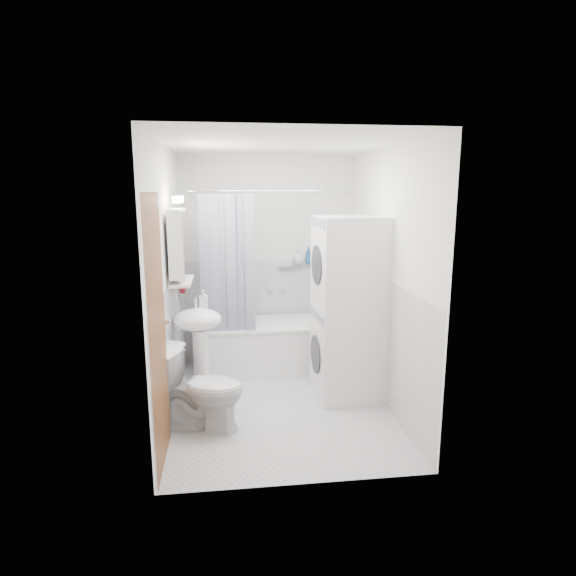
{
  "coord_description": "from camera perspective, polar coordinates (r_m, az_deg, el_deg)",
  "views": [
    {
      "loc": [
        -0.47,
        -4.27,
        2.01
      ],
      "look_at": [
        0.09,
        0.15,
        1.1
      ],
      "focal_mm": 30.0,
      "sensor_mm": 36.0,
      "label": 1
    }
  ],
  "objects": [
    {
      "name": "floor",
      "position": [
        4.75,
        -0.87,
        -13.54
      ],
      "size": [
        2.6,
        2.6,
        0.0
      ],
      "primitive_type": "plane",
      "color": "silver",
      "rests_on": "ground"
    },
    {
      "name": "door",
      "position": [
        3.89,
        -14.08,
        -3.9
      ],
      "size": [
        0.05,
        2.0,
        2.0
      ],
      "color": "brown",
      "rests_on": "ground"
    },
    {
      "name": "room_walls",
      "position": [
        4.33,
        -0.93,
        4.58
      ],
      "size": [
        2.6,
        2.6,
        2.6
      ],
      "color": "white",
      "rests_on": "ground"
    },
    {
      "name": "shelf_bottle",
      "position": [
        4.31,
        -12.68,
        1.05
      ],
      "size": [
        0.07,
        0.18,
        0.07
      ],
      "primitive_type": "imported",
      "color": "gray",
      "rests_on": "shelf"
    },
    {
      "name": "sink",
      "position": [
        4.52,
        -10.54,
        -5.48
      ],
      "size": [
        0.44,
        0.37,
        1.04
      ],
      "color": "white",
      "rests_on": "ground"
    },
    {
      "name": "wainscot",
      "position": [
        4.8,
        -1.28,
        -5.56
      ],
      "size": [
        1.98,
        2.58,
        2.58
      ],
      "color": "white",
      "rests_on": "ground"
    },
    {
      "name": "shower_caddy",
      "position": [
        5.62,
        -0.11,
        2.72
      ],
      "size": [
        0.22,
        0.06,
        0.02
      ],
      "primitive_type": "cube",
      "color": "silver",
      "rests_on": "room_walls"
    },
    {
      "name": "curtain_rod",
      "position": [
        4.93,
        -2.17,
        11.4
      ],
      "size": [
        1.64,
        0.02,
        0.02
      ],
      "primitive_type": "cylinder",
      "rotation": [
        0.0,
        1.57,
        0.0
      ],
      "color": "silver",
      "rests_on": "room_walls"
    },
    {
      "name": "medicine_cabinet",
      "position": [
        4.42,
        -12.88,
        5.45
      ],
      "size": [
        0.13,
        0.5,
        0.71
      ],
      "color": "white",
      "rests_on": "room_walls"
    },
    {
      "name": "shower_curtain",
      "position": [
        4.97,
        -7.22,
        2.63
      ],
      "size": [
        0.55,
        0.02,
        1.45
      ],
      "color": "#141C46",
      "rests_on": "curtain_rod"
    },
    {
      "name": "shelf",
      "position": [
        4.47,
        -12.48,
        0.8
      ],
      "size": [
        0.18,
        0.54,
        0.02
      ],
      "primitive_type": "cube",
      "color": "silver",
      "rests_on": "room_walls"
    },
    {
      "name": "bathtub",
      "position": [
        5.48,
        -2.3,
        -6.59
      ],
      "size": [
        1.46,
        0.69,
        0.56
      ],
      "color": "white",
      "rests_on": "ground"
    },
    {
      "name": "shelf_cup",
      "position": [
        4.57,
        -12.38,
        1.85
      ],
      "size": [
        0.1,
        0.09,
        0.1
      ],
      "primitive_type": "imported",
      "color": "gray",
      "rests_on": "shelf"
    },
    {
      "name": "tub_spout",
      "position": [
        5.67,
        -0.62,
        0.01
      ],
      "size": [
        0.04,
        0.12,
        0.04
      ],
      "primitive_type": "cylinder",
      "rotation": [
        1.57,
        0.0,
        0.0
      ],
      "color": "silver",
      "rests_on": "room_walls"
    },
    {
      "name": "towel",
      "position": [
        5.09,
        -12.46,
        3.88
      ],
      "size": [
        0.07,
        0.31,
        0.74
      ],
      "color": "#540B1A",
      "rests_on": "room_walls"
    },
    {
      "name": "soap_pump",
      "position": [
        4.65,
        -9.98,
        -1.84
      ],
      "size": [
        0.08,
        0.17,
        0.08
      ],
      "primitive_type": "imported",
      "color": "gray",
      "rests_on": "sink"
    },
    {
      "name": "shampoo_b",
      "position": [
        5.65,
        2.45,
        3.28
      ],
      "size": [
        0.08,
        0.21,
        0.08
      ],
      "primitive_type": "imported",
      "color": "#225288",
      "rests_on": "shower_caddy"
    },
    {
      "name": "washer_dryer",
      "position": [
        4.7,
        7.16,
        -2.42
      ],
      "size": [
        0.66,
        0.65,
        1.77
      ],
      "rotation": [
        0.0,
        0.0,
        0.05
      ],
      "color": "white",
      "rests_on": "ground"
    },
    {
      "name": "toilet",
      "position": [
        4.23,
        -10.22,
        -11.72
      ],
      "size": [
        0.8,
        0.57,
        0.71
      ],
      "primitive_type": "imported",
      "rotation": [
        0.0,
        0.0,
        1.32
      ],
      "color": "white",
      "rests_on": "ground"
    },
    {
      "name": "shampoo_a",
      "position": [
        5.63,
        1.25,
        3.51
      ],
      "size": [
        0.13,
        0.17,
        0.13
      ],
      "primitive_type": "imported",
      "color": "gray",
      "rests_on": "shower_caddy"
    }
  ]
}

